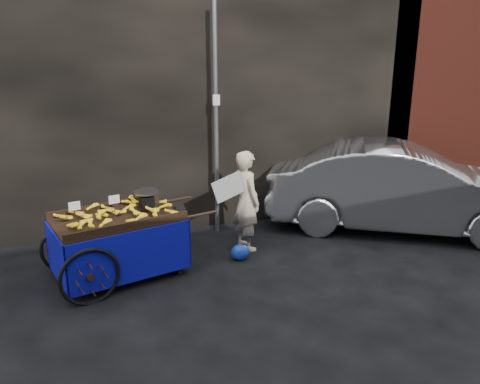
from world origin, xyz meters
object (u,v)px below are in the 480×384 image
object	(u,v)px
plastic_bag	(240,252)
banana_cart	(114,225)
vendor	(246,201)
parked_car	(402,188)

from	to	relation	value
plastic_bag	banana_cart	bearing A→B (deg)	-179.98
banana_cart	vendor	world-z (taller)	vendor
banana_cart	parked_car	size ratio (longest dim) A/B	0.54
vendor	parked_car	xyz separation A→B (m)	(3.01, 0.02, -0.04)
banana_cart	vendor	bearing A→B (deg)	-4.37
plastic_bag	parked_car	size ratio (longest dim) A/B	0.06
plastic_bag	parked_car	world-z (taller)	parked_car
banana_cart	parked_car	distance (m)	5.17
vendor	parked_car	bearing A→B (deg)	-105.18
vendor	parked_car	world-z (taller)	vendor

